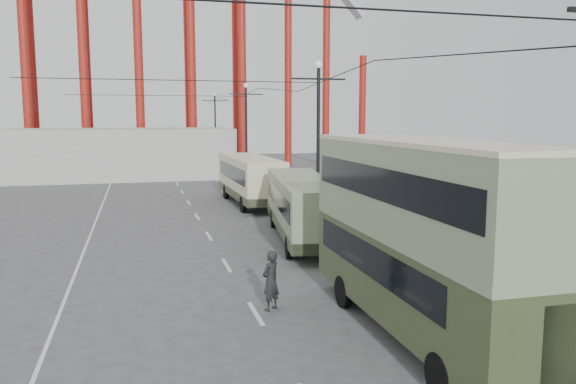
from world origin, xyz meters
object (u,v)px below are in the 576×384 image
object	(u,v)px
double_decker_bus	(421,229)
single_decker_green	(302,205)
single_decker_cream	(250,178)
pedestrian	(271,281)

from	to	relation	value
double_decker_bus	single_decker_green	world-z (taller)	double_decker_bus
double_decker_bus	single_decker_cream	bearing A→B (deg)	90.07
single_decker_cream	pedestrian	distance (m)	22.37
double_decker_bus	pedestrian	world-z (taller)	double_decker_bus
double_decker_bus	pedestrian	distance (m)	5.23
single_decker_cream	pedestrian	size ratio (longest dim) A/B	5.56
single_decker_green	single_decker_cream	distance (m)	12.29
single_decker_green	single_decker_cream	size ratio (longest dim) A/B	1.05
double_decker_bus	single_decker_cream	distance (m)	25.30
double_decker_bus	single_decker_cream	xyz separation A→B (m)	(0.17, 25.27, -1.23)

